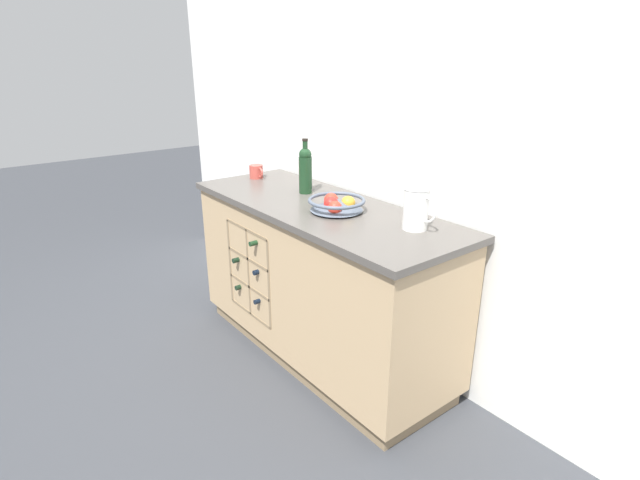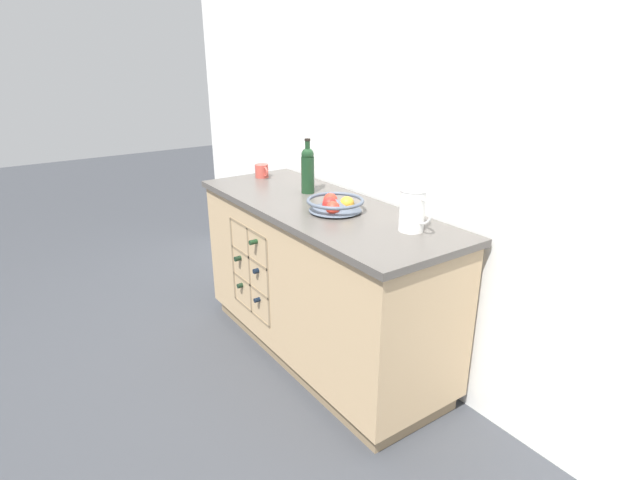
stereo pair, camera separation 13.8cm
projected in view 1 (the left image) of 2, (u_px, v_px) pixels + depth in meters
ground_plane at (320, 351)px, 2.99m from camera, size 14.00×14.00×0.00m
back_wall at (372, 130)px, 2.75m from camera, size 4.40×0.06×2.55m
kitchen_island at (319, 281)px, 2.82m from camera, size 1.72×0.66×0.91m
fruit_bowl at (336, 203)px, 2.53m from camera, size 0.29×0.29×0.08m
white_pitcher at (416, 208)px, 2.26m from camera, size 0.18×0.12×0.19m
ceramic_mug at (256, 172)px, 3.21m from camera, size 0.12×0.09×0.08m
standing_wine_bottle at (305, 169)px, 2.84m from camera, size 0.08×0.08×0.31m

